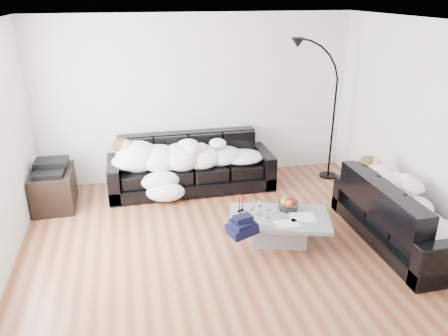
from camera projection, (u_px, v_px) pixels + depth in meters
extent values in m
plane|color=brown|center=(229.00, 245.00, 5.36)|extent=(5.00, 5.00, 0.00)
cube|color=silver|center=(197.00, 99.00, 6.90)|extent=(5.00, 0.02, 2.60)
cube|color=silver|center=(427.00, 130.00, 5.38)|extent=(0.02, 4.50, 2.60)
plane|color=white|center=(231.00, 23.00, 4.37)|extent=(5.00, 5.00, 0.00)
cube|color=black|center=(191.00, 164.00, 6.74)|extent=(2.51, 0.87, 0.82)
cube|color=black|center=(401.00, 213.00, 5.30)|extent=(0.84, 1.96, 0.79)
ellipsoid|color=#0D6142|center=(374.00, 170.00, 5.71)|extent=(0.42, 0.38, 0.20)
cube|color=#939699|center=(279.00, 229.00, 5.37)|extent=(1.35, 1.00, 0.35)
cylinder|color=white|center=(288.00, 203.00, 5.46)|extent=(0.25, 0.25, 0.15)
cylinder|color=white|center=(260.00, 208.00, 5.31)|extent=(0.10, 0.10, 0.19)
cylinder|color=white|center=(251.00, 211.00, 5.24)|extent=(0.08, 0.08, 0.17)
cylinder|color=white|center=(268.00, 211.00, 5.23)|extent=(0.09, 0.09, 0.19)
cylinder|color=maroon|center=(239.00, 203.00, 5.36)|extent=(0.05, 0.05, 0.24)
cylinder|color=maroon|center=(242.00, 203.00, 5.40)|extent=(0.05, 0.05, 0.21)
cube|color=silver|center=(303.00, 217.00, 5.28)|extent=(0.35, 0.29, 0.01)
cube|color=silver|center=(287.00, 224.00, 5.13)|extent=(0.28, 0.20, 0.01)
cube|color=black|center=(54.00, 189.00, 6.23)|extent=(0.56, 0.81, 0.55)
cube|color=black|center=(50.00, 167.00, 6.10)|extent=(0.46, 0.36, 0.13)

